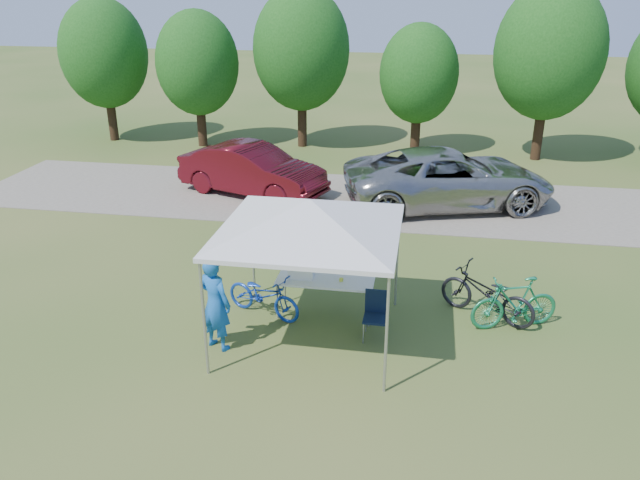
# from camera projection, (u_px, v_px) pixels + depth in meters

# --- Properties ---
(ground) EXTENTS (100.00, 100.00, 0.00)m
(ground) POSITION_uv_depth(u_px,v_px,m) (311.00, 336.00, 11.79)
(ground) COLOR #2D5119
(ground) RESTS_ON ground
(gravel_strip) EXTENTS (24.00, 5.00, 0.02)m
(gravel_strip) POSITION_uv_depth(u_px,v_px,m) (358.00, 200.00, 19.06)
(gravel_strip) COLOR gray
(gravel_strip) RESTS_ON ground
(canopy) EXTENTS (4.53, 4.53, 3.00)m
(canopy) POSITION_uv_depth(u_px,v_px,m) (310.00, 203.00, 10.77)
(canopy) COLOR #A5A5AA
(canopy) RESTS_ON ground
(treeline) EXTENTS (24.89, 4.28, 6.30)m
(treeline) POSITION_uv_depth(u_px,v_px,m) (371.00, 58.00, 23.25)
(treeline) COLOR #382314
(treeline) RESTS_ON ground
(folding_table) EXTENTS (1.91, 0.80, 0.79)m
(folding_table) POSITION_uv_depth(u_px,v_px,m) (326.00, 281.00, 12.28)
(folding_table) COLOR white
(folding_table) RESTS_ON ground
(folding_chair) EXTENTS (0.47, 0.48, 0.91)m
(folding_chair) POSITION_uv_depth(u_px,v_px,m) (377.00, 311.00, 11.59)
(folding_chair) COLOR black
(folding_chair) RESTS_ON ground
(cooler) EXTENTS (0.52, 0.35, 0.38)m
(cooler) POSITION_uv_depth(u_px,v_px,m) (301.00, 268.00, 12.26)
(cooler) COLOR white
(cooler) RESTS_ON folding_table
(ice_cream_cup) EXTENTS (0.08, 0.08, 0.06)m
(ice_cream_cup) POSITION_uv_depth(u_px,v_px,m) (341.00, 280.00, 12.16)
(ice_cream_cup) COLOR yellow
(ice_cream_cup) RESTS_ON folding_table
(cyclist) EXTENTS (0.77, 0.66, 1.80)m
(cyclist) POSITION_uv_depth(u_px,v_px,m) (215.00, 303.00, 11.09)
(cyclist) COLOR blue
(cyclist) RESTS_ON ground
(bike_blue) EXTENTS (1.78, 1.17, 0.89)m
(bike_blue) POSITION_uv_depth(u_px,v_px,m) (264.00, 295.00, 12.36)
(bike_blue) COLOR #1339A9
(bike_blue) RESTS_ON ground
(bike_green) EXTENTS (1.81, 1.05, 1.05)m
(bike_green) POSITION_uv_depth(u_px,v_px,m) (515.00, 303.00, 11.89)
(bike_green) COLOR #1D8354
(bike_green) RESTS_ON ground
(bike_dark) EXTENTS (2.07, 1.58, 1.04)m
(bike_dark) POSITION_uv_depth(u_px,v_px,m) (487.00, 294.00, 12.22)
(bike_dark) COLOR black
(bike_dark) RESTS_ON ground
(minivan) EXTENTS (6.61, 4.40, 1.68)m
(minivan) POSITION_uv_depth(u_px,v_px,m) (449.00, 178.00, 18.24)
(minivan) COLOR #A4A49F
(minivan) RESTS_ON gravel_strip
(sedan) EXTENTS (4.95, 3.06, 1.54)m
(sedan) POSITION_uv_depth(u_px,v_px,m) (252.00, 170.00, 19.27)
(sedan) COLOR #560E16
(sedan) RESTS_ON gravel_strip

